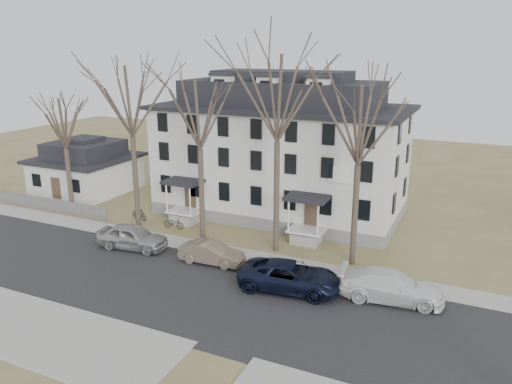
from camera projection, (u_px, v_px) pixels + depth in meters
The scene contains 19 objects.
ground at pixel (190, 311), 27.32m from camera, with size 120.00×120.00×0.00m, color olive.
main_road at pixel (209, 295), 29.06m from camera, with size 120.00×10.00×0.04m, color #27272A.
far_sidewalk at pixel (252, 257), 34.29m from camera, with size 120.00×2.00×0.08m, color #A09F97.
near_sidewalk_left at pixel (10, 322), 26.18m from camera, with size 20.00×5.00×0.08m, color #A09F97.
yellow_curb at pixel (318, 276), 31.49m from camera, with size 14.00×0.25×0.06m, color gold.
boarding_house at pixel (281, 151), 42.26m from camera, with size 20.80×12.36×12.05m.
small_house at pixel (86, 169), 49.48m from camera, with size 8.70×8.70×5.00m.
fence at pixel (45, 210), 44.05m from camera, with size 14.00×0.06×1.20m, color gray.
tree_far_left at pixel (130, 96), 37.38m from camera, with size 8.40×8.40×13.72m.
tree_mid_left at pixel (199, 110), 35.17m from camera, with size 7.80×7.80×12.74m.
tree_center at pixel (278, 92), 32.34m from camera, with size 9.00×9.00×14.70m.
tree_mid_right at pixel (360, 120), 30.55m from camera, with size 7.80×7.80×12.74m.
tree_bungalow at pixel (63, 120), 40.82m from camera, with size 6.60×6.60×10.78m.
car_silver at pixel (132, 237), 35.48m from camera, with size 2.05×5.11×1.74m, color #A5A5A5.
car_tan at pixel (211, 253), 33.08m from camera, with size 1.53×4.38×1.44m, color #726151.
car_navy at pixel (290, 277), 29.41m from camera, with size 2.81×6.10×1.69m, color black.
car_white at pixel (391, 287), 28.23m from camera, with size 2.39×5.87×1.70m, color white.
bicycle_left at pixel (174, 223), 39.47m from camera, with size 0.60×1.72×0.90m, color black.
bicycle_right at pixel (139, 214), 41.41m from camera, with size 0.50×1.77×1.06m, color black.
Camera 1 is at (13.50, -20.63, 13.92)m, focal length 35.00 mm.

